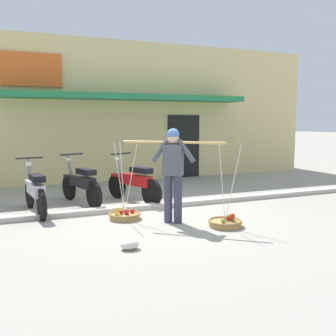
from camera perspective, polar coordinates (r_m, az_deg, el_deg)
The scene contains 10 objects.
ground_plane at distance 7.62m, azimuth -1.17°, elevation -7.01°, with size 90.00×90.00×0.00m, color #9E998C.
sidewalk_curb at distance 8.24m, azimuth -2.98°, elevation -5.59°, with size 20.00×0.24×0.10m, color #BAB4A5.
fruit_vendor at distance 6.98m, azimuth 0.74°, elevation -0.11°, with size 1.48×1.22×1.70m.
fruit_basket_left_side at distance 7.44m, azimuth -6.31°, elevation -6.76°, with size 0.60×0.60×1.45m.
fruit_basket_right_side at distance 6.96m, azimuth 8.31°, elevation -7.75°, with size 0.60×0.60×1.45m.
motorcycle_nearest_shop at distance 8.15m, azimuth -18.69°, elevation -3.21°, with size 0.54×1.82×1.09m.
motorcycle_second_in_row at distance 8.81m, azimuth -12.45°, elevation -2.26°, with size 0.66×1.78×1.09m.
motorcycle_third_in_row at distance 8.86m, azimuth -4.89°, elevation -2.08°, with size 0.78×1.73×1.09m.
storefront_building at distance 14.42m, azimuth -9.15°, elevation 7.89°, with size 13.00×6.00×4.20m.
plastic_litter_bag at distance 5.75m, azimuth -5.60°, elevation -10.98°, with size 0.28×0.22×0.14m, color silver.
Camera 1 is at (-2.74, -6.87, 1.83)m, focal length 42.06 mm.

